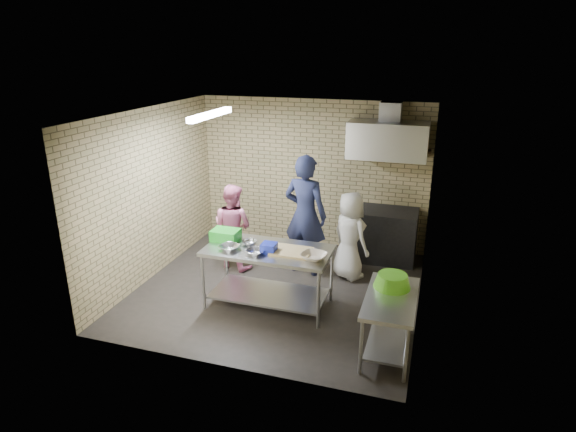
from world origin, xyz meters
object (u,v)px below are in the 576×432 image
(green_basin, at_px, (392,281))
(man_navy, at_px, (305,215))
(bottle_green, at_px, (416,145))
(woman_pink, at_px, (233,226))
(side_counter, at_px, (389,324))
(green_crate, at_px, (226,235))
(woman_white, at_px, (350,236))
(stove, at_px, (381,235))
(bottle_red, at_px, (392,143))
(blue_tub, at_px, (269,248))
(prep_table, at_px, (268,277))

(green_basin, distance_m, man_navy, 2.24)
(bottle_green, height_order, woman_pink, bottle_green)
(side_counter, height_order, bottle_green, bottle_green)
(side_counter, height_order, man_navy, man_navy)
(green_crate, relative_size, woman_white, 0.27)
(green_crate, distance_m, green_basin, 2.51)
(man_navy, bearing_deg, stove, -131.41)
(side_counter, distance_m, woman_pink, 3.27)
(side_counter, bearing_deg, bottle_green, 90.00)
(stove, bearing_deg, bottle_red, 78.23)
(bottle_red, relative_size, bottle_green, 1.20)
(woman_white, bearing_deg, green_crate, 72.54)
(stove, bearing_deg, man_navy, -141.25)
(stove, distance_m, blue_tub, 2.62)
(bottle_green, bearing_deg, woman_white, -127.04)
(blue_tub, xyz_separation_m, man_navy, (0.15, 1.33, 0.04))
(prep_table, distance_m, green_crate, 0.88)
(bottle_red, xyz_separation_m, woman_pink, (-2.39, -1.32, -1.31))
(blue_tub, height_order, woman_pink, woman_pink)
(woman_pink, bearing_deg, stove, -142.14)
(bottle_red, relative_size, woman_pink, 0.12)
(prep_table, xyz_separation_m, woman_pink, (-1.01, 1.06, 0.28))
(side_counter, height_order, green_basin, green_basin)
(man_navy, xyz_separation_m, woman_white, (0.73, 0.02, -0.28))
(green_crate, distance_m, blue_tub, 0.78)
(stove, xyz_separation_m, woman_white, (-0.40, -0.88, 0.27))
(green_basin, relative_size, man_navy, 0.23)
(stove, distance_m, man_navy, 1.55)
(stove, relative_size, man_navy, 0.60)
(green_crate, xyz_separation_m, bottle_green, (2.48, 2.25, 1.05))
(side_counter, bearing_deg, green_crate, 163.44)
(prep_table, bearing_deg, green_crate, 170.27)
(side_counter, height_order, woman_pink, woman_pink)
(woman_pink, bearing_deg, prep_table, 146.77)
(green_basin, height_order, bottle_red, bottle_red)
(man_navy, bearing_deg, side_counter, 140.44)
(woman_white, bearing_deg, prep_table, 91.14)
(side_counter, bearing_deg, woman_white, 114.37)
(side_counter, xyz_separation_m, green_crate, (-2.48, 0.74, 0.59))
(green_basin, distance_m, bottle_red, 3.01)
(stove, bearing_deg, side_counter, -80.71)
(side_counter, xyz_separation_m, man_navy, (-1.58, 1.84, 0.62))
(blue_tub, relative_size, bottle_green, 1.31)
(bottle_red, bearing_deg, green_crate, -132.68)
(side_counter, xyz_separation_m, bottle_green, (0.00, 2.99, 1.64))
(woman_white, bearing_deg, bottle_red, -73.91)
(woman_pink, bearing_deg, man_navy, -158.88)
(man_navy, xyz_separation_m, woman_pink, (-1.21, -0.17, -0.27))
(stove, xyz_separation_m, man_navy, (-1.13, -0.91, 0.54))
(green_crate, bearing_deg, blue_tub, -16.35)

